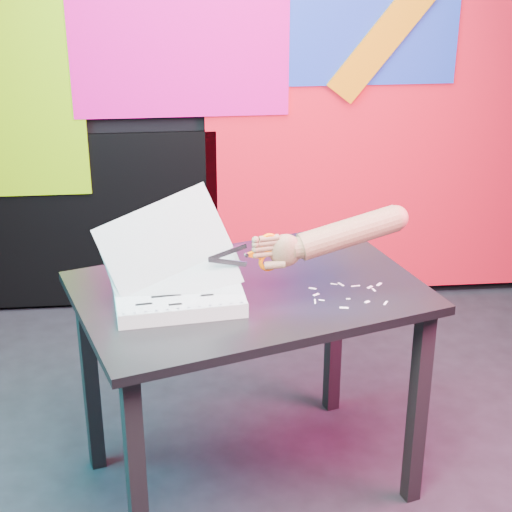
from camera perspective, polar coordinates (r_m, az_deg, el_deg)
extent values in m
cube|color=#24252C|center=(3.02, 0.99, -15.93)|extent=(3.00, 3.00, 0.01)
cube|color=black|center=(3.84, -1.31, 15.33)|extent=(3.00, 0.01, 2.70)
cube|color=black|center=(1.02, 10.66, -11.88)|extent=(3.00, 0.01, 2.70)
cube|color=red|center=(4.02, 8.17, 8.19)|extent=(1.60, 0.02, 1.60)
cube|color=#F00887|center=(3.79, -5.17, 15.11)|extent=(0.95, 0.02, 0.80)
cube|color=black|center=(4.08, -11.75, 2.19)|extent=(1.30, 0.02, 0.85)
cube|color=black|center=(2.54, -7.97, -14.67)|extent=(0.06, 0.06, 0.72)
cube|color=black|center=(3.01, -10.98, -8.05)|extent=(0.06, 0.06, 0.72)
cube|color=black|center=(2.86, 10.74, -9.95)|extent=(0.06, 0.06, 0.72)
cube|color=black|center=(3.28, 5.22, -4.76)|extent=(0.06, 0.06, 0.72)
cube|color=#373638|center=(2.69, -0.46, -2.46)|extent=(1.22, 0.99, 0.03)
cube|color=silver|center=(2.60, -5.21, -2.67)|extent=(0.41, 0.32, 0.04)
cube|color=white|center=(2.59, -5.22, -2.21)|extent=(0.41, 0.32, 0.00)
cube|color=white|center=(2.59, -5.23, -2.12)|extent=(0.41, 0.30, 0.12)
cube|color=white|center=(2.59, -5.47, -1.50)|extent=(0.42, 0.29, 0.20)
cube|color=white|center=(2.59, -5.74, -0.43)|extent=(0.44, 0.26, 0.28)
cube|color=white|center=(2.58, -6.00, 0.61)|extent=(0.45, 0.22, 0.33)
cylinder|color=#2D2D35|center=(2.47, -8.82, -3.83)|extent=(0.01, 0.01, 0.00)
cylinder|color=#2D2D35|center=(2.47, -8.10, -3.77)|extent=(0.01, 0.01, 0.00)
cylinder|color=#2D2D35|center=(2.47, -7.38, -3.70)|extent=(0.01, 0.01, 0.00)
cylinder|color=#2D2D35|center=(2.47, -6.66, -3.64)|extent=(0.01, 0.01, 0.00)
cylinder|color=#2D2D35|center=(2.47, -5.94, -3.58)|extent=(0.01, 0.01, 0.00)
cylinder|color=#2D2D35|center=(2.48, -5.22, -3.51)|extent=(0.01, 0.01, 0.00)
cylinder|color=#2D2D35|center=(2.48, -4.50, -3.45)|extent=(0.01, 0.01, 0.00)
cylinder|color=#2D2D35|center=(2.48, -3.79, -3.38)|extent=(0.01, 0.01, 0.00)
cylinder|color=#2D2D35|center=(2.49, -3.08, -3.32)|extent=(0.01, 0.01, 0.00)
cylinder|color=#2D2D35|center=(2.49, -2.37, -3.25)|extent=(0.01, 0.01, 0.00)
cylinder|color=#2D2D35|center=(2.49, -1.66, -3.18)|extent=(0.01, 0.01, 0.00)
cylinder|color=#2D2D35|center=(2.50, -0.96, -3.12)|extent=(0.01, 0.01, 0.00)
cylinder|color=#2D2D35|center=(2.69, -9.18, -1.32)|extent=(0.01, 0.01, 0.00)
cylinder|color=#2D2D35|center=(2.70, -8.52, -1.27)|extent=(0.01, 0.01, 0.00)
cylinder|color=#2D2D35|center=(2.70, -7.86, -1.21)|extent=(0.01, 0.01, 0.00)
cylinder|color=#2D2D35|center=(2.70, -7.20, -1.15)|extent=(0.01, 0.01, 0.00)
cylinder|color=#2D2D35|center=(2.70, -6.54, -1.10)|extent=(0.01, 0.01, 0.00)
cylinder|color=#2D2D35|center=(2.70, -5.89, -1.04)|extent=(0.01, 0.01, 0.00)
cylinder|color=#2D2D35|center=(2.71, -5.23, -0.98)|extent=(0.01, 0.01, 0.00)
cylinder|color=#2D2D35|center=(2.71, -4.58, -0.93)|extent=(0.01, 0.01, 0.00)
cylinder|color=#2D2D35|center=(2.71, -3.92, -0.87)|extent=(0.01, 0.01, 0.00)
cylinder|color=#2D2D35|center=(2.72, -3.27, -0.81)|extent=(0.01, 0.01, 0.00)
cylinder|color=#2D2D35|center=(2.72, -2.63, -0.76)|extent=(0.01, 0.01, 0.00)
cylinder|color=#2D2D35|center=(2.72, -1.98, -0.70)|extent=(0.01, 0.01, 0.00)
cube|color=black|center=(2.63, -7.30, -1.88)|extent=(0.07, 0.02, 0.00)
cube|color=black|center=(2.62, -4.87, -1.86)|extent=(0.05, 0.02, 0.00)
cube|color=black|center=(2.55, -6.00, -2.65)|extent=(0.09, 0.02, 0.00)
cube|color=black|center=(2.55, -3.28, -2.61)|extent=(0.04, 0.02, 0.00)
cube|color=black|center=(2.51, -7.49, -3.20)|extent=(0.05, 0.02, 0.00)
cube|color=black|center=(2.67, -4.37, -1.34)|extent=(0.06, 0.02, 0.00)
cube|color=black|center=(2.50, -5.40, -3.22)|extent=(0.04, 0.02, 0.00)
cube|color=#B1B2B8|center=(2.55, -1.91, 0.24)|extent=(0.12, 0.03, 0.05)
cube|color=#B1B2B8|center=(2.56, -1.90, -0.40)|extent=(0.12, 0.03, 0.05)
cylinder|color=#B1B2B8|center=(2.57, -0.64, 0.07)|extent=(0.01, 0.01, 0.01)
cube|color=#F26101|center=(2.58, -0.18, -0.01)|extent=(0.05, 0.02, 0.02)
cube|color=#F26101|center=(2.57, -0.18, 0.26)|extent=(0.05, 0.02, 0.02)
torus|color=#F26101|center=(2.57, 0.86, 0.87)|extent=(0.07, 0.03, 0.06)
torus|color=#F26101|center=(2.60, 0.85, -0.37)|extent=(0.07, 0.03, 0.06)
ellipsoid|color=#936C4D|center=(2.60, 1.97, 0.37)|extent=(0.10, 0.06, 0.11)
cylinder|color=#936C4D|center=(2.59, 0.86, 0.16)|extent=(0.08, 0.03, 0.02)
cylinder|color=#936C4D|center=(2.58, 0.86, 0.54)|extent=(0.08, 0.03, 0.02)
cylinder|color=#936C4D|center=(2.57, 0.86, 0.89)|extent=(0.07, 0.03, 0.02)
cylinder|color=#936C4D|center=(2.57, 0.86, 1.19)|extent=(0.06, 0.03, 0.02)
cylinder|color=#936C4D|center=(2.59, 1.27, -0.59)|extent=(0.07, 0.03, 0.03)
cylinder|color=#936C4D|center=(2.61, 3.03, 0.58)|extent=(0.07, 0.08, 0.07)
cylinder|color=#936C4D|center=(2.65, 6.21, 1.57)|extent=(0.34, 0.15, 0.15)
sphere|color=#936C4D|center=(2.70, 9.30, 2.52)|extent=(0.08, 0.08, 0.08)
cube|color=silver|center=(2.72, 5.68, -1.89)|extent=(0.02, 0.03, 0.00)
cube|color=silver|center=(2.63, 8.63, -3.12)|extent=(0.02, 0.03, 0.00)
cube|color=silver|center=(2.65, 4.03, -2.58)|extent=(0.02, 0.02, 0.00)
cube|color=silver|center=(2.62, 7.43, -3.05)|extent=(0.02, 0.02, 0.00)
cube|color=silver|center=(2.72, 7.60, -2.07)|extent=(0.02, 0.02, 0.00)
cube|color=silver|center=(2.64, 6.18, -2.86)|extent=(0.01, 0.00, 0.00)
cube|color=silver|center=(2.72, 5.22, -1.87)|extent=(0.02, 0.01, 0.00)
cube|color=silver|center=(2.61, 3.96, -3.04)|extent=(0.01, 0.03, 0.00)
cube|color=silver|center=(2.74, 8.21, -1.88)|extent=(0.02, 0.02, 0.00)
cube|color=silver|center=(2.69, 3.79, -2.17)|extent=(0.03, 0.02, 0.00)
cube|color=silver|center=(2.62, 4.40, -2.95)|extent=(0.02, 0.01, 0.00)
cube|color=silver|center=(2.58, 5.89, -3.45)|extent=(0.03, 0.01, 0.00)
cube|color=silver|center=(2.72, 6.65, -1.99)|extent=(0.03, 0.01, 0.00)
cube|color=silver|center=(2.70, 7.86, -2.25)|extent=(0.01, 0.02, 0.00)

